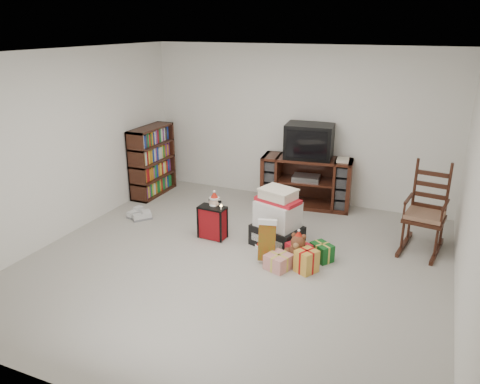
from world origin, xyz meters
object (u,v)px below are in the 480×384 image
Objects in this scene: gift_pile at (277,222)px; mrs_claus_figurine at (215,219)px; bookshelf at (152,162)px; santa_figurine at (265,232)px; sneaker_pair at (139,215)px; crt_television at (309,141)px; tv_stand at (306,182)px; rocking_chair at (424,219)px; teddy_bear at (298,250)px; gift_cluster at (303,258)px; red_suitcase at (212,222)px.

gift_pile reaches higher than mrs_claus_figurine.
santa_figurine is at bearing -25.19° from bookshelf.
sneaker_pair is 0.53× the size of crt_television.
gift_pile reaches higher than sneaker_pair.
tv_stand is at bearing -128.76° from crt_television.
tv_stand is at bearing 162.23° from rocking_chair.
teddy_bear is at bearing -134.26° from rocking_chair.
mrs_claus_figurine reaches higher than gift_cluster.
bookshelf reaches higher than teddy_bear.
crt_television is at bearing 102.90° from teddy_bear.
santa_figurine is at bearing -99.61° from tv_stand.
tv_stand is 2.10m from gift_cluster.
gift_pile reaches higher than teddy_bear.
bookshelf is 1.79× the size of mrs_claus_figurine.
crt_television reaches higher than sneaker_pair.
rocking_chair reaches higher than sneaker_pair.
tv_stand is 3.58× the size of sneaker_pair.
gift_pile is at bearing 11.67° from red_suitcase.
mrs_claus_figurine is 1.36m from sneaker_pair.
gift_cluster is (2.72, -0.49, 0.07)m from sneaker_pair.
teddy_bear is (1.29, -0.24, -0.06)m from red_suitcase.
santa_figurine is 0.71m from gift_cluster.
santa_figurine reaches higher than red_suitcase.
tv_stand reaches higher than gift_cluster.
teddy_bear reaches higher than gift_cluster.
rocking_chair is 2.21× the size of santa_figurine.
gift_cluster is at bearing -15.82° from mrs_claus_figurine.
mrs_claus_figurine is 1.61× the size of sneaker_pair.
red_suitcase is at bearing -123.07° from tv_stand.
crt_television is at bearing 104.75° from gift_cluster.
tv_stand reaches higher than gift_pile.
rocking_chair is 2.06m from santa_figurine.
sneaker_pair is (0.40, -1.02, -0.52)m from bookshelf.
tv_stand is 2.23× the size of mrs_claus_figurine.
red_suitcase is 1.31m from teddy_bear.
santa_figurine reaches higher than teddy_bear.
gift_pile is 0.69m from gift_cluster.
mrs_claus_figurine is at bearing 164.18° from gift_cluster.
rocking_chair reaches higher than santa_figurine.
crt_television reaches higher than tv_stand.
gift_pile is 1.01× the size of crt_television.
gift_pile is at bearing -22.15° from bookshelf.
rocking_chair is 4.06m from sneaker_pair.
gift_cluster is at bearing -24.78° from gift_pile.
mrs_claus_figurine is (-2.66, -0.73, -0.16)m from rocking_chair.
bookshelf is 1.21m from sneaker_pair.
bookshelf is at bearing 154.55° from teddy_bear.
bookshelf reaches higher than tv_stand.
crt_television is (0.84, 1.72, 0.84)m from red_suitcase.
rocking_chair is at bearing 15.43° from mrs_claus_figurine.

